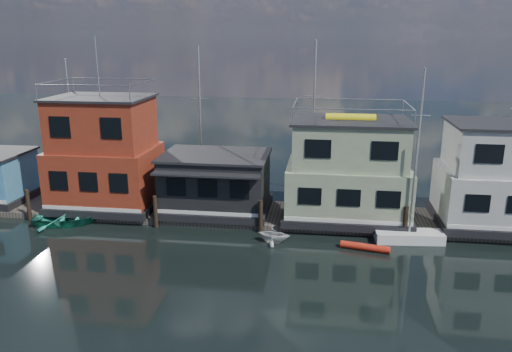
# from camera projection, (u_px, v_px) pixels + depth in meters

# --- Properties ---
(ground) EXTENTS (160.00, 160.00, 0.00)m
(ground) POSITION_uv_depth(u_px,v_px,m) (174.00, 302.00, 23.86)
(ground) COLOR black
(ground) RESTS_ON ground
(dock) EXTENTS (48.00, 5.00, 0.40)m
(dock) POSITION_uv_depth(u_px,v_px,m) (224.00, 213.00, 35.24)
(dock) COLOR #595147
(dock) RESTS_ON ground
(houseboat_red) EXTENTS (7.40, 5.90, 11.86)m
(houseboat_red) POSITION_uv_depth(u_px,v_px,m) (105.00, 155.00, 35.29)
(houseboat_red) COLOR black
(houseboat_red) RESTS_ON dock
(houseboat_dark) EXTENTS (7.40, 6.10, 4.06)m
(houseboat_dark) POSITION_uv_depth(u_px,v_px,m) (216.00, 183.00, 34.69)
(houseboat_dark) COLOR black
(houseboat_dark) RESTS_ON dock
(houseboat_green) EXTENTS (8.40, 5.90, 7.03)m
(houseboat_green) POSITION_uv_depth(u_px,v_px,m) (348.00, 172.00, 33.22)
(houseboat_green) COLOR black
(houseboat_green) RESTS_ON dock
(houseboat_white) EXTENTS (8.40, 5.90, 6.66)m
(houseboat_white) POSITION_uv_depth(u_px,v_px,m) (506.00, 177.00, 31.91)
(houseboat_white) COLOR black
(houseboat_white) RESTS_ON dock
(pilings) EXTENTS (42.28, 0.28, 2.20)m
(pilings) POSITION_uv_depth(u_px,v_px,m) (210.00, 214.00, 32.37)
(pilings) COLOR #2D2116
(pilings) RESTS_ON ground
(background_masts) EXTENTS (36.40, 0.16, 12.00)m
(background_masts) POSITION_uv_depth(u_px,v_px,m) (297.00, 125.00, 38.88)
(background_masts) COLOR silver
(background_masts) RESTS_ON ground
(day_sailer) EXTENTS (4.23, 1.74, 6.50)m
(day_sailer) POSITION_uv_depth(u_px,v_px,m) (409.00, 235.00, 30.79)
(day_sailer) COLOR silver
(day_sailer) RESTS_ON ground
(dinghy_teal) EXTENTS (5.03, 4.13, 0.91)m
(dinghy_teal) POSITION_uv_depth(u_px,v_px,m) (67.00, 218.00, 33.56)
(dinghy_teal) COLOR teal
(dinghy_teal) RESTS_ON ground
(dinghy_white) EXTENTS (2.30, 2.06, 1.09)m
(dinghy_white) POSITION_uv_depth(u_px,v_px,m) (273.00, 234.00, 30.62)
(dinghy_white) COLOR silver
(dinghy_white) RESTS_ON ground
(red_kayak) EXTENTS (2.93, 1.03, 0.43)m
(red_kayak) POSITION_uv_depth(u_px,v_px,m) (365.00, 247.00, 29.54)
(red_kayak) COLOR red
(red_kayak) RESTS_ON ground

